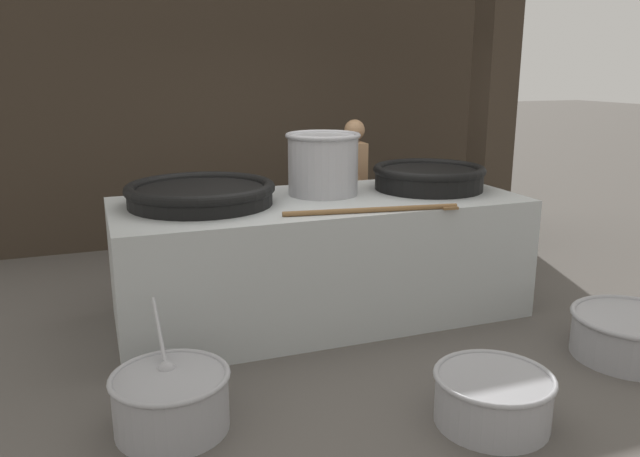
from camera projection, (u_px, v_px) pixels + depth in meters
ground_plane at (320, 313)px, 5.50m from camera, size 60.00×60.00×0.00m
back_wall at (239, 78)px, 7.59m from camera, size 7.16×0.24×3.97m
support_pillar at (495, 79)px, 6.81m from camera, size 0.37×0.37×3.97m
hearth_platform at (320, 257)px, 5.37m from camera, size 3.41×1.43×1.03m
giant_wok_near at (201, 193)px, 5.01m from camera, size 1.20×1.20×0.18m
giant_wok_far at (429, 176)px, 5.65m from camera, size 1.01×1.01×0.22m
stock_pot at (323, 162)px, 5.38m from camera, size 0.65×0.65×0.53m
stirring_paddle at (380, 210)px, 4.76m from camera, size 1.38×0.26×0.04m
cook at (353, 187)px, 6.71m from camera, size 0.39×0.59×1.57m
prep_bowl_vegetables at (171, 398)px, 3.69m from camera, size 0.71×0.92×0.64m
prep_bowl_meat at (493, 396)px, 3.75m from camera, size 0.73×0.73×0.32m
prep_bowl_extra at (631, 333)px, 4.62m from camera, size 0.87×0.87×0.34m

